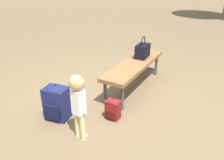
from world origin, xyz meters
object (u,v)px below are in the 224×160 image
(child_standing, at_px, (78,98))
(backpack_large, at_px, (57,101))
(park_bench, at_px, (135,66))
(handbag, at_px, (143,50))
(backpack_small, at_px, (113,108))

(child_standing, height_order, backpack_large, child_standing)
(park_bench, distance_m, backpack_large, 1.41)
(child_standing, xyz_separation_m, backpack_large, (-0.15, -0.52, -0.29))
(backpack_large, bearing_deg, handbag, 165.84)
(backpack_small, bearing_deg, handbag, -170.58)
(child_standing, distance_m, backpack_small, 0.67)
(handbag, bearing_deg, child_standing, 3.36)
(park_bench, height_order, backpack_large, backpack_large)
(park_bench, bearing_deg, child_standing, 3.40)
(child_standing, relative_size, backpack_small, 2.67)
(backpack_large, bearing_deg, park_bench, 162.05)
(handbag, bearing_deg, park_bench, 3.17)
(child_standing, relative_size, backpack_large, 1.59)
(child_standing, bearing_deg, backpack_large, -106.00)
(backpack_large, xyz_separation_m, backpack_small, (-0.39, 0.62, -0.10))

